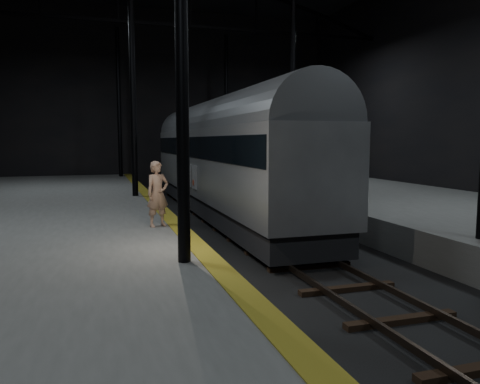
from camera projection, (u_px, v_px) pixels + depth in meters
name	position (u px, v px, depth m)	size (l,w,h in m)	color
ground	(282.00, 252.00, 14.62)	(44.00, 44.00, 0.00)	black
platform_left	(19.00, 253.00, 12.36)	(9.00, 43.80, 1.00)	#575754
platform_right	(475.00, 224.00, 16.78)	(9.00, 43.80, 1.00)	#575754
tactile_strip	(178.00, 226.00, 13.56)	(0.50, 43.80, 0.01)	olive
track	(282.00, 250.00, 14.62)	(2.40, 43.00, 0.24)	#3F3328
train	(221.00, 153.00, 21.17)	(2.93, 19.58, 5.23)	#93949A
woman	(158.00, 194.00, 13.41)	(0.69, 0.45, 1.89)	tan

